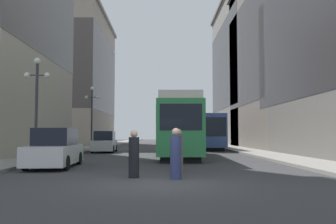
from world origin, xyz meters
name	(u,v)px	position (x,y,z in m)	size (l,w,h in m)	color
ground_plane	(160,184)	(0.00, 0.00, 0.00)	(200.00, 200.00, 0.00)	#38383A
sidewalk_left	(109,145)	(-7.62, 40.00, 0.07)	(2.73, 120.00, 0.15)	gray
sidewalk_right	(215,145)	(7.62, 40.00, 0.07)	(2.73, 120.00, 0.15)	gray
streetcar	(178,126)	(1.15, 13.52, 2.10)	(2.88, 12.49, 3.89)	black
transit_bus	(206,131)	(4.56, 26.06, 1.95)	(2.60, 11.40, 3.45)	black
parked_car_left_near	(55,149)	(-4.96, 5.67, 0.84)	(2.09, 4.96, 1.82)	black
parked_car_left_mid	(105,142)	(-4.96, 19.76, 0.84)	(2.03, 4.53, 1.82)	black
pedestrian_crossing_near	(134,156)	(-0.94, 1.58, 0.78)	(0.38, 0.38, 1.68)	black
pedestrian_crossing_far	(178,152)	(0.70, 3.24, 0.82)	(0.39, 0.39, 1.76)	#6B5B4C
pedestrian_on_sidewalk	(176,155)	(0.53, 1.17, 0.82)	(0.39, 0.39, 1.76)	navy
lamp_post_left_near	(37,93)	(-6.86, 8.38, 3.83)	(1.41, 0.36, 5.62)	#333338
lamp_post_left_far	(92,108)	(-6.86, 23.51, 4.08)	(1.41, 0.36, 6.05)	#333338
building_left_midblock	(68,78)	(-14.86, 44.66, 10.40)	(12.33, 21.23, 20.22)	#A89E8E
building_right_corner	(294,57)	(14.49, 27.12, 10.04)	(11.60, 17.30, 19.54)	slate
building_right_far	(272,70)	(16.47, 41.17, 11.17)	(15.56, 21.72, 21.71)	gray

